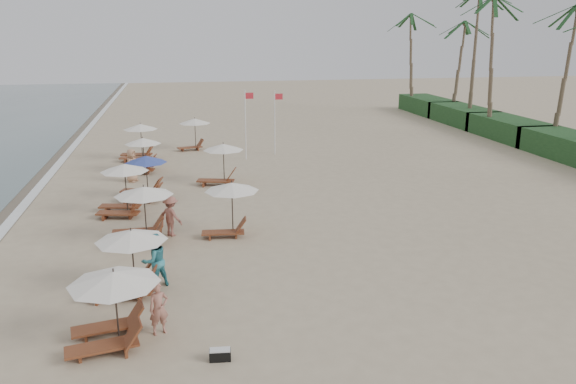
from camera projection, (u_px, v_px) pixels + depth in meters
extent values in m
plane|color=tan|center=(291.00, 271.00, 20.13)|extent=(160.00, 160.00, 0.00)
cube|color=white|center=(22.00, 207.00, 27.46)|extent=(0.50, 140.00, 0.02)
cube|color=#193D1C|center=(573.00, 147.00, 37.73)|extent=(3.20, 8.00, 1.60)
cube|color=#193D1C|center=(509.00, 129.00, 44.81)|extent=(3.20, 8.00, 1.60)
cube|color=#193D1C|center=(463.00, 115.00, 51.89)|extent=(3.20, 8.00, 1.60)
cube|color=#193D1C|center=(428.00, 105.00, 58.97)|extent=(3.20, 8.00, 1.60)
cylinder|color=brown|center=(559.00, 80.00, 40.09)|extent=(0.36, 0.36, 9.80)
cylinder|color=brown|center=(496.00, 70.00, 44.55)|extent=(0.36, 0.36, 10.60)
cylinder|color=brown|center=(474.00, 61.00, 49.52)|extent=(0.36, 0.36, 11.40)
cylinder|color=brown|center=(454.00, 71.00, 54.92)|extent=(0.36, 0.36, 9.00)
cylinder|color=brown|center=(415.00, 64.00, 59.39)|extent=(0.36, 0.36, 9.80)
cylinder|color=black|center=(117.00, 309.00, 15.21)|extent=(0.05, 0.05, 2.03)
cone|color=white|center=(114.00, 278.00, 14.96)|extent=(2.44, 2.44, 0.35)
cylinder|color=black|center=(133.00, 262.00, 18.40)|extent=(0.05, 0.05, 1.99)
cone|color=white|center=(131.00, 236.00, 18.16)|extent=(2.30, 2.30, 0.35)
cylinder|color=black|center=(145.00, 215.00, 22.69)|extent=(0.05, 0.05, 2.21)
cone|color=white|center=(144.00, 191.00, 22.42)|extent=(2.32, 2.32, 0.35)
cylinder|color=black|center=(126.00, 190.00, 26.10)|extent=(0.05, 0.05, 2.32)
cone|color=white|center=(124.00, 168.00, 25.82)|extent=(2.17, 2.17, 0.35)
cylinder|color=black|center=(147.00, 178.00, 28.61)|extent=(0.05, 0.05, 2.14)
cone|color=#334598|center=(146.00, 159.00, 28.35)|extent=(2.10, 2.10, 0.35)
cylinder|color=black|center=(144.00, 156.00, 34.16)|extent=(0.05, 0.05, 1.98)
cone|color=white|center=(143.00, 141.00, 33.92)|extent=(2.15, 2.15, 0.35)
cylinder|color=black|center=(142.00, 143.00, 37.33)|extent=(0.05, 0.05, 2.30)
cone|color=white|center=(140.00, 127.00, 37.05)|extent=(2.22, 2.22, 0.35)
cylinder|color=black|center=(232.00, 210.00, 23.54)|extent=(0.05, 0.05, 2.15)
cone|color=white|center=(232.00, 187.00, 23.28)|extent=(2.24, 2.24, 0.35)
cylinder|color=black|center=(224.00, 164.00, 31.56)|extent=(0.05, 0.05, 2.15)
cone|color=white|center=(223.00, 147.00, 31.30)|extent=(2.24, 2.24, 0.35)
cylinder|color=black|center=(195.00, 135.00, 40.68)|extent=(0.05, 0.05, 2.15)
cone|color=white|center=(195.00, 121.00, 40.42)|extent=(2.24, 2.24, 0.35)
imported|color=#A26758|center=(159.00, 308.00, 15.80)|extent=(0.64, 0.53, 1.52)
imported|color=teal|center=(154.00, 261.00, 18.67)|extent=(1.14, 1.07, 1.86)
imported|color=#95584C|center=(171.00, 216.00, 23.44)|extent=(1.23, 1.21, 1.69)
imported|color=tan|center=(132.00, 165.00, 31.93)|extent=(0.95, 1.08, 1.87)
cube|color=black|center=(220.00, 355.00, 14.66)|extent=(0.57, 0.33, 0.27)
cube|color=silver|center=(220.00, 350.00, 14.62)|extent=(0.55, 0.30, 0.04)
cylinder|color=silver|center=(245.00, 125.00, 37.14)|extent=(0.08, 0.08, 4.58)
cube|color=red|center=(249.00, 96.00, 36.68)|extent=(0.55, 0.02, 0.40)
cylinder|color=silver|center=(275.00, 123.00, 38.70)|extent=(0.08, 0.08, 4.35)
cube|color=red|center=(279.00, 97.00, 38.27)|extent=(0.55, 0.02, 0.40)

